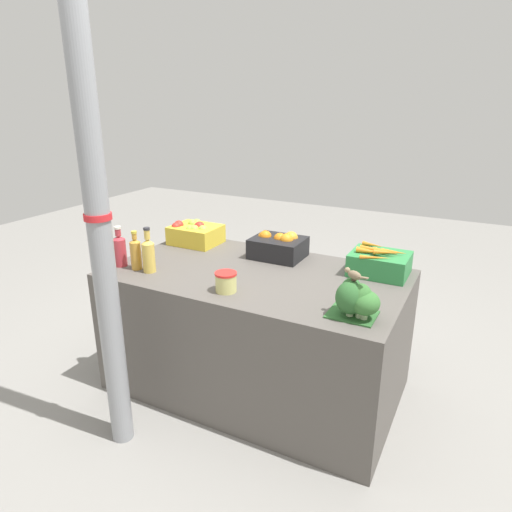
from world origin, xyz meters
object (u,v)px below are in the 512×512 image
(pickle_jar, at_px, (226,282))
(carrot_crate, at_px, (379,263))
(support_pole, at_px, (100,239))
(juice_bottle_ruby, at_px, (120,250))
(juice_bottle_golden, at_px, (149,254))
(orange_crate, at_px, (278,246))
(broccoli_pile, at_px, (356,299))
(apple_crate, at_px, (195,233))
(sparrow_bird, at_px, (354,275))
(juice_bottle_amber, at_px, (136,253))

(pickle_jar, bearing_deg, carrot_crate, 43.50)
(carrot_crate, relative_size, pickle_jar, 2.78)
(support_pole, xyz_separation_m, juice_bottle_ruby, (-0.36, 0.47, -0.24))
(support_pole, height_order, carrot_crate, support_pole)
(support_pole, distance_m, juice_bottle_golden, 0.55)
(orange_crate, height_order, broccoli_pile, broccoli_pile)
(apple_crate, height_order, juice_bottle_ruby, juice_bottle_ruby)
(juice_bottle_ruby, height_order, pickle_jar, juice_bottle_ruby)
(support_pole, height_order, orange_crate, support_pole)
(support_pole, relative_size, pickle_jar, 19.07)
(broccoli_pile, distance_m, sparrow_bird, 0.12)
(orange_crate, relative_size, sparrow_bird, 2.51)
(apple_crate, relative_size, juice_bottle_ruby, 1.32)
(juice_bottle_ruby, distance_m, pickle_jar, 0.76)
(support_pole, height_order, pickle_jar, support_pole)
(broccoli_pile, xyz_separation_m, juice_bottle_golden, (-1.22, 0.02, 0.02))
(juice_bottle_golden, height_order, sparrow_bird, juice_bottle_golden)
(juice_bottle_amber, height_order, juice_bottle_golden, juice_bottle_golden)
(juice_bottle_golden, bearing_deg, carrot_crate, 25.84)
(carrot_crate, bearing_deg, juice_bottle_ruby, -157.78)
(juice_bottle_ruby, xyz_separation_m, pickle_jar, (0.76, -0.04, -0.05))
(apple_crate, distance_m, juice_bottle_ruby, 0.59)
(carrot_crate, relative_size, juice_bottle_amber, 1.38)
(support_pole, xyz_separation_m, orange_crate, (0.41, 1.05, -0.27))
(juice_bottle_amber, bearing_deg, broccoli_pile, -0.99)
(apple_crate, distance_m, broccoli_pile, 1.43)
(broccoli_pile, height_order, juice_bottle_ruby, juice_bottle_ruby)
(orange_crate, distance_m, juice_bottle_golden, 0.80)
(apple_crate, xyz_separation_m, sparrow_bird, (1.28, -0.59, 0.13))
(support_pole, bearing_deg, carrot_crate, 45.00)
(juice_bottle_ruby, bearing_deg, support_pole, -52.61)
(broccoli_pile, distance_m, juice_bottle_ruby, 1.44)
(orange_crate, bearing_deg, juice_bottle_golden, -133.44)
(orange_crate, bearing_deg, sparrow_bird, -42.69)
(support_pole, xyz_separation_m, carrot_crate, (1.05, 1.05, -0.28))
(orange_crate, distance_m, carrot_crate, 0.64)
(juice_bottle_ruby, bearing_deg, pickle_jar, -2.96)
(orange_crate, xyz_separation_m, juice_bottle_amber, (-0.65, -0.58, 0.02))
(apple_crate, height_order, sparrow_bird, sparrow_bird)
(orange_crate, xyz_separation_m, juice_bottle_golden, (-0.55, -0.58, 0.03))
(orange_crate, height_order, sparrow_bird, sparrow_bird)
(juice_bottle_golden, bearing_deg, apple_crate, 97.52)
(support_pole, distance_m, pickle_jar, 0.66)
(broccoli_pile, bearing_deg, support_pole, -157.39)
(juice_bottle_ruby, xyz_separation_m, juice_bottle_golden, (0.22, 0.00, 0.01))
(carrot_crate, bearing_deg, pickle_jar, -136.50)
(pickle_jar, xyz_separation_m, sparrow_bird, (0.66, 0.02, 0.15))
(apple_crate, relative_size, broccoli_pile, 1.35)
(juice_bottle_ruby, bearing_deg, juice_bottle_golden, 0.00)
(broccoli_pile, relative_size, pickle_jar, 2.06)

